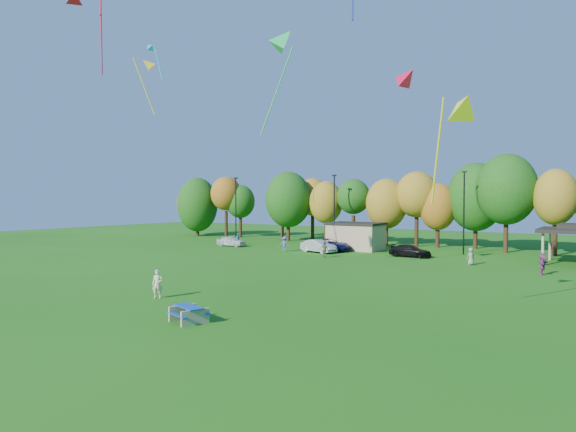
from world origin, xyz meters
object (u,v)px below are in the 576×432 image
Objects in this scene: picnic_table at (189,313)px; car_b at (318,246)px; car_c at (329,245)px; car_d at (410,251)px; kite_flyer at (158,284)px; car_a at (231,241)px.

car_b reaches higher than picnic_table.
car_d is (9.88, -0.33, -0.09)m from car_c.
kite_flyer reaches higher than car_d.
kite_flyer reaches higher than car_a.
car_a is at bearing 90.52° from car_c.
kite_flyer is at bearing -177.16° from car_c.
picnic_table is 0.51× the size of car_d.
car_d is (-0.94, 33.23, 0.17)m from picnic_table.
kite_flyer is 28.68m from car_b.
picnic_table is 0.58× the size of car_a.
car_a is 0.74× the size of car_c.
car_c is at bearing 126.49° from picnic_table.
car_d is at bearing -66.16° from car_b.
kite_flyer is at bearing 169.32° from picnic_table.
car_d is (10.10, 1.67, -0.09)m from car_b.
car_c reaches higher than picnic_table.
car_a is 0.88× the size of car_d.
car_a is 13.09m from car_b.
picnic_table is 35.26m from car_c.
car_d is (23.18, 1.27, -0.02)m from car_a.
car_c is 1.19× the size of car_d.
car_d is at bearing -91.52° from car_a.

